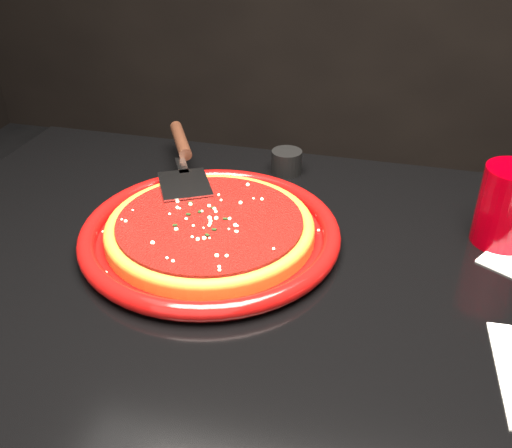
{
  "coord_description": "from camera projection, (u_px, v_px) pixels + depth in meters",
  "views": [
    {
      "loc": [
        0.1,
        -0.58,
        1.21
      ],
      "look_at": [
        -0.08,
        0.1,
        0.77
      ],
      "focal_mm": 40.0,
      "sensor_mm": 36.0,
      "label": 1
    }
  ],
  "objects": [
    {
      "name": "pizza_crust_rim",
      "position": [
        210.0,
        226.0,
        0.81
      ],
      "size": [
        0.35,
        0.35,
        0.02
      ],
      "primitive_type": "torus",
      "rotation": [
        0.0,
        0.0,
        0.2
      ],
      "color": "#904F18",
      "rests_on": "plate"
    },
    {
      "name": "plate",
      "position": [
        210.0,
        233.0,
        0.82
      ],
      "size": [
        0.44,
        0.44,
        0.03
      ],
      "primitive_type": "cylinder",
      "rotation": [
        0.0,
        0.0,
        0.2
      ],
      "color": "#750807",
      "rests_on": "table"
    },
    {
      "name": "pizza_crust",
      "position": [
        210.0,
        230.0,
        0.82
      ],
      "size": [
        0.35,
        0.35,
        0.01
      ],
      "primitive_type": "cylinder",
      "rotation": [
        0.0,
        0.0,
        0.2
      ],
      "color": "#904F18",
      "rests_on": "plate"
    },
    {
      "name": "pizza_server",
      "position": [
        184.0,
        158.0,
        0.96
      ],
      "size": [
        0.23,
        0.33,
        0.02
      ],
      "primitive_type": null,
      "rotation": [
        0.0,
        0.0,
        0.5
      ],
      "color": "silver",
      "rests_on": "plate"
    },
    {
      "name": "cup",
      "position": [
        508.0,
        206.0,
        0.79
      ],
      "size": [
        0.11,
        0.11,
        0.12
      ],
      "primitive_type": "cylinder",
      "rotation": [
        0.0,
        0.0,
        0.33
      ],
      "color": "#7A0007",
      "rests_on": "table"
    },
    {
      "name": "parmesan_dusting",
      "position": [
        210.0,
        218.0,
        0.81
      ],
      "size": [
        0.26,
        0.26,
        0.01
      ],
      "primitive_type": null,
      "color": "beige",
      "rests_on": "plate"
    },
    {
      "name": "basil_flecks",
      "position": [
        210.0,
        219.0,
        0.81
      ],
      "size": [
        0.23,
        0.23,
        0.0
      ],
      "primitive_type": null,
      "color": "black",
      "rests_on": "plate"
    },
    {
      "name": "pizza_sauce",
      "position": [
        210.0,
        223.0,
        0.81
      ],
      "size": [
        0.31,
        0.31,
        0.01
      ],
      "primitive_type": "cylinder",
      "rotation": [
        0.0,
        0.0,
        0.2
      ],
      "color": "maroon",
      "rests_on": "plate"
    },
    {
      "name": "ramekin",
      "position": [
        287.0,
        162.0,
        1.0
      ],
      "size": [
        0.07,
        0.07,
        0.04
      ],
      "primitive_type": "cylinder",
      "rotation": [
        0.0,
        0.0,
        0.44
      ],
      "color": "black",
      "rests_on": "table"
    }
  ]
}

